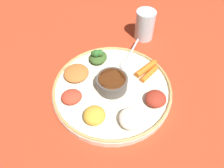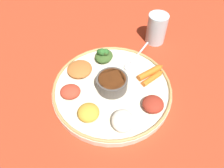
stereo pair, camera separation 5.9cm
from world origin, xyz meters
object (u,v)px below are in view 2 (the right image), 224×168
(carrot_near_spoon, at_px, (153,78))
(carrot_outer, at_px, (151,72))
(spoon, at_px, (133,60))
(drinking_glass, at_px, (156,30))
(greens_pile, at_px, (104,55))
(center_bowl, at_px, (112,83))

(carrot_near_spoon, xyz_separation_m, carrot_outer, (0.01, -0.02, 0.00))
(spoon, height_order, carrot_near_spoon, carrot_near_spoon)
(carrot_near_spoon, xyz_separation_m, drinking_glass, (-0.02, -0.21, 0.02))
(spoon, relative_size, carrot_outer, 1.63)
(carrot_outer, bearing_deg, carrot_near_spoon, 105.87)
(carrot_outer, bearing_deg, greens_pile, -20.42)
(greens_pile, xyz_separation_m, carrot_outer, (-0.15, 0.05, -0.01))
(carrot_near_spoon, distance_m, drinking_glass, 0.21)
(center_bowl, distance_m, spoon, 0.13)
(center_bowl, bearing_deg, spoon, -118.56)
(spoon, distance_m, carrot_outer, 0.07)
(spoon, height_order, greens_pile, greens_pile)
(spoon, relative_size, drinking_glass, 1.34)
(carrot_outer, distance_m, drinking_glass, 0.19)
(greens_pile, bearing_deg, carrot_outer, 159.58)
(center_bowl, xyz_separation_m, drinking_glass, (-0.14, -0.24, 0.00))
(greens_pile, height_order, drinking_glass, drinking_glass)
(greens_pile, bearing_deg, spoon, 179.15)
(spoon, bearing_deg, greens_pile, -0.85)
(spoon, xyz_separation_m, greens_pile, (0.09, -0.00, 0.01))
(center_bowl, xyz_separation_m, carrot_near_spoon, (-0.12, -0.04, -0.01))
(carrot_outer, xyz_separation_m, drinking_glass, (-0.03, -0.18, 0.01))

